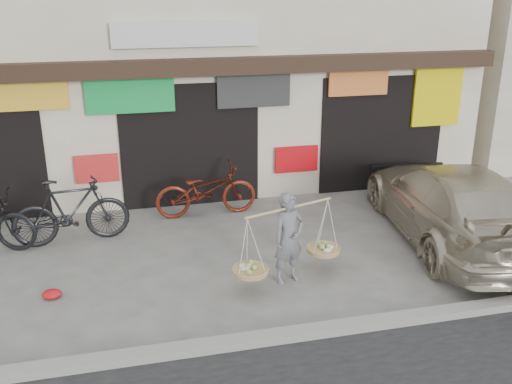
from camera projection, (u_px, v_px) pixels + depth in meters
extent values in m
plane|color=gray|center=(220.00, 276.00, 9.65)|extent=(70.00, 70.00, 0.00)
cube|color=gray|center=(245.00, 341.00, 7.80)|extent=(70.00, 0.25, 0.12)
cube|color=beige|center=(172.00, 33.00, 14.38)|extent=(14.00, 6.00, 7.00)
cube|color=black|center=(188.00, 67.00, 11.66)|extent=(14.00, 0.35, 0.35)
cube|color=black|center=(189.00, 143.00, 12.61)|extent=(3.00, 0.60, 2.70)
cube|color=black|center=(377.00, 131.00, 13.60)|extent=(3.00, 0.60, 2.70)
cube|color=gold|center=(26.00, 95.00, 11.18)|extent=(1.60, 0.08, 0.60)
cube|color=#12973E|center=(130.00, 96.00, 11.65)|extent=(1.80, 0.08, 0.70)
cube|color=#2A2A2A|center=(254.00, 91.00, 12.22)|extent=(1.60, 0.08, 0.70)
cube|color=orange|center=(358.00, 82.00, 12.71)|extent=(1.40, 0.08, 0.60)
cube|color=yellow|center=(437.00, 96.00, 13.29)|extent=(1.20, 0.08, 1.40)
cube|color=red|center=(97.00, 169.00, 11.99)|extent=(0.90, 0.08, 0.60)
cube|color=red|center=(296.00, 159.00, 12.99)|extent=(1.00, 0.08, 0.60)
cube|color=silver|center=(186.00, 34.00, 11.50)|extent=(3.00, 0.08, 0.50)
imported|color=slate|center=(289.00, 238.00, 9.25)|extent=(0.65, 0.53, 1.55)
cylinder|color=tan|center=(289.00, 208.00, 9.07)|extent=(1.58, 0.56, 0.04)
cylinder|color=tan|center=(250.00, 271.00, 9.02)|extent=(0.56, 0.56, 0.07)
ellipsoid|color=#A5BF66|center=(250.00, 268.00, 9.00)|extent=(0.39, 0.39, 0.10)
cylinder|color=tan|center=(323.00, 250.00, 9.75)|extent=(0.56, 0.56, 0.07)
ellipsoid|color=#A5BF66|center=(323.00, 247.00, 9.73)|extent=(0.39, 0.39, 0.10)
imported|color=black|center=(71.00, 211.00, 10.70)|extent=(2.20, 0.83, 1.29)
imported|color=#5A1C0F|center=(206.00, 190.00, 12.03)|extent=(2.16, 0.80, 1.12)
imported|color=#BEB399|center=(452.00, 203.00, 10.82)|extent=(2.74, 5.37, 1.49)
cube|color=black|center=(406.00, 173.00, 13.17)|extent=(1.70, 0.32, 0.45)
cube|color=silver|center=(405.00, 176.00, 13.26)|extent=(0.45, 0.08, 0.12)
ellipsoid|color=red|center=(52.00, 294.00, 8.96)|extent=(0.31, 0.25, 0.14)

